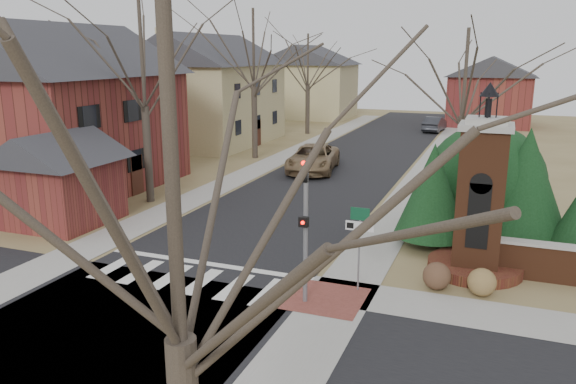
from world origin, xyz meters
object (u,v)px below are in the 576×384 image
at_px(sign_post, 359,232).
at_px(brick_gate_monument, 479,212).
at_px(pickup_truck, 313,158).
at_px(traffic_signal_pole, 305,221).
at_px(distant_car, 434,124).

bearing_deg(sign_post, brick_gate_monument, 41.42).
bearing_deg(sign_post, pickup_truck, 112.89).
distance_m(traffic_signal_pole, distant_car, 40.18).
height_order(sign_post, pickup_truck, sign_post).
xyz_separation_m(brick_gate_monument, distant_car, (-5.60, 35.70, -1.45)).
relative_size(traffic_signal_pole, sign_post, 1.64).
bearing_deg(distant_car, brick_gate_monument, 104.15).
bearing_deg(pickup_truck, brick_gate_monument, -61.54).
distance_m(sign_post, pickup_truck, 18.52).
xyz_separation_m(pickup_truck, distant_car, (5.00, 21.67, -0.12)).
height_order(traffic_signal_pole, brick_gate_monument, brick_gate_monument).
bearing_deg(traffic_signal_pole, sign_post, 47.57).
distance_m(traffic_signal_pole, pickup_truck, 19.45).
xyz_separation_m(traffic_signal_pole, brick_gate_monument, (4.70, 4.42, -0.42)).
bearing_deg(distant_car, pickup_truck, 82.24).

